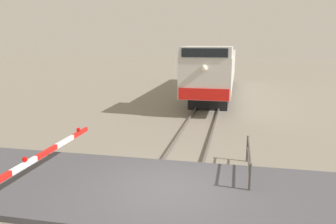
% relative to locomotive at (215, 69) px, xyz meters
% --- Properties ---
extents(ground_plane, '(160.00, 160.00, 0.00)m').
position_rel_locomotive_xyz_m(ground_plane, '(0.00, -17.97, -2.05)').
color(ground_plane, gray).
extents(rail_track_left, '(0.08, 80.00, 0.15)m').
position_rel_locomotive_xyz_m(rail_track_left, '(-0.72, -17.97, -1.97)').
color(rail_track_left, '#59544C').
rests_on(rail_track_left, ground_plane).
extents(rail_track_right, '(0.08, 80.00, 0.15)m').
position_rel_locomotive_xyz_m(rail_track_right, '(0.72, -17.97, -1.97)').
color(rail_track_right, '#59544C').
rests_on(rail_track_right, ground_plane).
extents(road_surface, '(36.00, 4.51, 0.17)m').
position_rel_locomotive_xyz_m(road_surface, '(0.00, -17.97, -1.96)').
color(road_surface, '#47474C').
rests_on(road_surface, ground_plane).
extents(locomotive, '(2.89, 18.19, 3.92)m').
position_rel_locomotive_xyz_m(locomotive, '(0.00, 0.00, 0.00)').
color(locomotive, black).
rests_on(locomotive, ground_plane).
extents(guard_railing, '(0.08, 2.84, 0.95)m').
position_rel_locomotive_xyz_m(guard_railing, '(2.22, -16.20, -1.42)').
color(guard_railing, '#4C4742').
rests_on(guard_railing, ground_plane).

